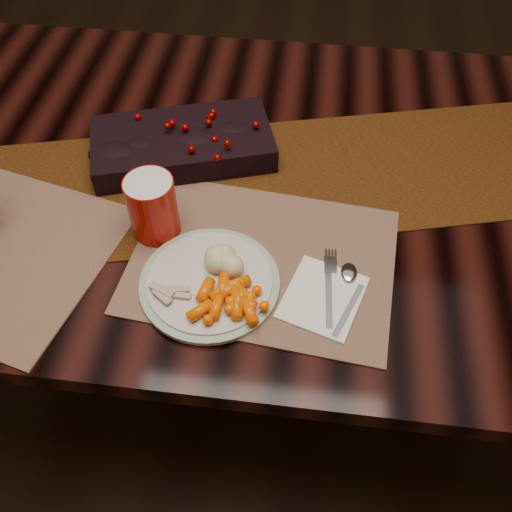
# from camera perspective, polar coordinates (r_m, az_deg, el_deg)

# --- Properties ---
(floor) EXTENTS (5.00, 5.00, 0.00)m
(floor) POSITION_cam_1_polar(r_m,az_deg,el_deg) (1.72, 0.07, -9.73)
(floor) COLOR black
(floor) RESTS_ON ground
(dining_table) EXTENTS (1.80, 1.00, 0.75)m
(dining_table) POSITION_cam_1_polar(r_m,az_deg,el_deg) (1.40, 0.09, -2.31)
(dining_table) COLOR black
(dining_table) RESTS_ON floor
(table_runner) EXTENTS (1.73, 0.77, 0.00)m
(table_runner) POSITION_cam_1_polar(r_m,az_deg,el_deg) (1.10, -2.79, 7.78)
(table_runner) COLOR #352005
(table_runner) RESTS_ON dining_table
(centerpiece) EXTENTS (0.40, 0.29, 0.07)m
(centerpiece) POSITION_cam_1_polar(r_m,az_deg,el_deg) (1.14, -7.78, 11.96)
(centerpiece) COLOR black
(centerpiece) RESTS_ON table_runner
(placemat_main) EXTENTS (0.49, 0.38, 0.00)m
(placemat_main) POSITION_cam_1_polar(r_m,az_deg,el_deg) (0.96, 0.69, -0.42)
(placemat_main) COLOR brown
(placemat_main) RESTS_ON dining_table
(dinner_plate) EXTENTS (0.28, 0.28, 0.01)m
(dinner_plate) POSITION_cam_1_polar(r_m,az_deg,el_deg) (0.92, -4.91, -2.75)
(dinner_plate) COLOR beige
(dinner_plate) RESTS_ON placemat_main
(baby_carrots) EXTENTS (0.12, 0.10, 0.02)m
(baby_carrots) POSITION_cam_1_polar(r_m,az_deg,el_deg) (0.89, -3.37, -3.95)
(baby_carrots) COLOR #F55C00
(baby_carrots) RESTS_ON dinner_plate
(mashed_potatoes) EXTENTS (0.09, 0.08, 0.04)m
(mashed_potatoes) POSITION_cam_1_polar(r_m,az_deg,el_deg) (0.92, -3.45, -0.14)
(mashed_potatoes) COLOR beige
(mashed_potatoes) RESTS_ON dinner_plate
(turkey_shreds) EXTENTS (0.08, 0.07, 0.02)m
(turkey_shreds) POSITION_cam_1_polar(r_m,az_deg,el_deg) (0.90, -9.49, -3.71)
(turkey_shreds) COLOR #BFA592
(turkey_shreds) RESTS_ON dinner_plate
(napkin) EXTENTS (0.16, 0.17, 0.00)m
(napkin) POSITION_cam_1_polar(r_m,az_deg,el_deg) (0.91, 7.05, -4.34)
(napkin) COLOR white
(napkin) RESTS_ON placemat_main
(fork) EXTENTS (0.03, 0.15, 0.00)m
(fork) POSITION_cam_1_polar(r_m,az_deg,el_deg) (0.92, 7.71, -3.58)
(fork) COLOR white
(fork) RESTS_ON napkin
(spoon) EXTENTS (0.08, 0.14, 0.00)m
(spoon) POSITION_cam_1_polar(r_m,az_deg,el_deg) (0.91, 9.70, -4.37)
(spoon) COLOR #A4A5C0
(spoon) RESTS_ON napkin
(red_cup) EXTENTS (0.09, 0.09, 0.12)m
(red_cup) POSITION_cam_1_polar(r_m,az_deg,el_deg) (0.98, -10.81, 5.08)
(red_cup) COLOR #A81105
(red_cup) RESTS_ON placemat_main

